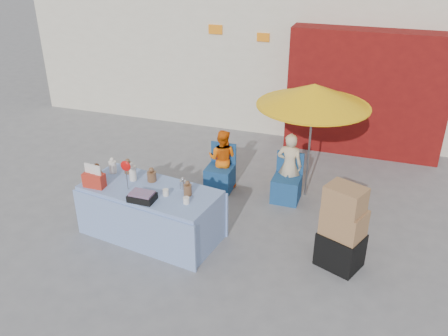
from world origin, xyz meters
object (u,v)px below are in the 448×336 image
at_px(chair_right, 286,187).
at_px(umbrella, 314,95).
at_px(chair_left, 220,176).
at_px(market_table, 151,211).
at_px(box_stack, 342,230).
at_px(vendor_beige, 289,166).
at_px(vendor_orange, 222,159).

relative_size(chair_right, umbrella, 0.41).
bearing_deg(chair_right, chair_left, -179.95).
relative_size(market_table, box_stack, 1.78).
distance_m(vendor_beige, box_stack, 2.04).
height_order(chair_left, box_stack, box_stack).
height_order(vendor_beige, box_stack, box_stack).
distance_m(chair_right, umbrella, 1.69).
xyz_separation_m(market_table, vendor_orange, (0.52, 1.89, 0.13)).
bearing_deg(market_table, chair_left, 81.99).
height_order(vendor_orange, box_stack, box_stack).
distance_m(vendor_orange, box_stack, 2.91).
bearing_deg(box_stack, vendor_beige, 123.08).
relative_size(chair_left, vendor_beige, 0.69).
distance_m(chair_left, box_stack, 2.86).
distance_m(chair_left, vendor_beige, 1.31).
bearing_deg(vendor_orange, chair_left, 90.06).
relative_size(vendor_orange, box_stack, 0.87).
bearing_deg(box_stack, chair_right, 125.26).
bearing_deg(chair_left, vendor_orange, 90.06).
height_order(chair_right, vendor_orange, vendor_orange).
xyz_separation_m(chair_right, umbrella, (0.30, 0.28, 1.64)).
relative_size(market_table, chair_left, 2.69).
height_order(umbrella, box_stack, umbrella).
relative_size(vendor_orange, vendor_beige, 0.91).
distance_m(market_table, vendor_beige, 2.60).
relative_size(vendor_beige, box_stack, 0.95).
height_order(vendor_orange, umbrella, umbrella).
xyz_separation_m(market_table, chair_left, (0.52, 1.75, -0.17)).
bearing_deg(vendor_beige, market_table, 46.84).
distance_m(chair_left, vendor_orange, 0.33).
bearing_deg(umbrella, vendor_beige, -153.43).
relative_size(chair_right, vendor_orange, 0.76).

